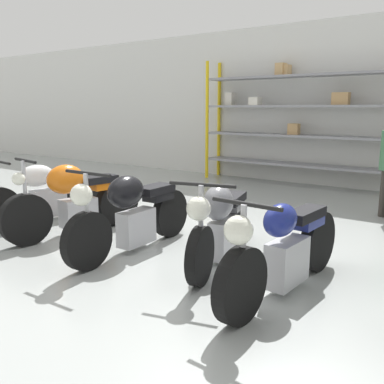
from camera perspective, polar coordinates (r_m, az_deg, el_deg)
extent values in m
plane|color=#9EA3A0|center=(5.21, -2.60, -8.28)|extent=(30.00, 30.00, 0.00)
cube|color=silver|center=(10.00, 18.29, 11.00)|extent=(30.00, 0.08, 3.60)
cylinder|color=yellow|center=(10.69, 2.02, 9.48)|extent=(0.08, 0.08, 2.84)
cylinder|color=yellow|center=(11.15, 3.61, 9.53)|extent=(0.08, 0.08, 2.84)
cube|color=gray|center=(9.93, 14.07, 3.55)|extent=(4.63, 0.55, 0.05)
cube|color=gray|center=(9.87, 14.25, 7.27)|extent=(4.63, 0.55, 0.05)
cube|color=gray|center=(9.85, 14.43, 11.02)|extent=(4.63, 0.55, 0.05)
cube|color=gray|center=(9.87, 14.62, 14.77)|extent=(4.63, 0.55, 0.05)
cube|color=tan|center=(9.55, 19.24, 11.68)|extent=(0.34, 0.23, 0.25)
cube|color=tan|center=(9.91, 13.43, 8.17)|extent=(0.24, 0.18, 0.24)
cube|color=tan|center=(10.19, 11.77, 15.70)|extent=(0.20, 0.25, 0.28)
cube|color=tan|center=(10.18, 12.18, 15.57)|extent=(0.28, 0.23, 0.24)
cube|color=silver|center=(10.18, 8.43, 11.90)|extent=(0.24, 0.26, 0.18)
cube|color=silver|center=(10.71, 5.11, 12.24)|extent=(0.19, 0.22, 0.30)
cylinder|color=black|center=(7.35, -14.01, -0.30)|extent=(0.20, 0.64, 0.62)
cube|color=#ADADB2|center=(7.04, -18.57, -1.33)|extent=(0.29, 0.55, 0.44)
ellipsoid|color=silver|center=(6.88, -20.04, 2.06)|extent=(0.35, 0.59, 0.33)
cube|color=black|center=(7.13, -16.26, 2.19)|extent=(0.29, 0.48, 0.10)
cube|color=silver|center=(7.18, -15.80, 1.54)|extent=(0.24, 0.34, 0.12)
cylinder|color=black|center=(5.83, -21.28, -3.47)|extent=(0.26, 0.69, 0.67)
cylinder|color=black|center=(6.49, -9.94, -1.43)|extent=(0.26, 0.69, 0.67)
cube|color=#ADADB2|center=(6.16, -14.88, -2.64)|extent=(0.35, 0.51, 0.39)
ellipsoid|color=orange|center=(5.99, -16.52, 1.64)|extent=(0.42, 0.57, 0.40)
cube|color=black|center=(6.26, -12.26, 1.69)|extent=(0.35, 0.53, 0.10)
cube|color=orange|center=(6.30, -11.86, 0.94)|extent=(0.29, 0.38, 0.12)
cylinder|color=#ADADB2|center=(5.76, -21.36, 0.19)|extent=(0.06, 0.06, 0.75)
sphere|color=silver|center=(5.71, -22.11, 1.64)|extent=(0.16, 0.16, 0.16)
cylinder|color=black|center=(5.72, -21.35, 3.93)|extent=(0.56, 0.13, 0.04)
cylinder|color=black|center=(4.76, -13.79, -6.36)|extent=(0.14, 0.65, 0.65)
cylinder|color=black|center=(5.82, -2.91, -2.84)|extent=(0.14, 0.65, 0.65)
cube|color=#ADADB2|center=(5.31, -7.42, -4.67)|extent=(0.23, 0.52, 0.43)
ellipsoid|color=black|center=(5.08, -8.82, 0.03)|extent=(0.34, 0.54, 0.38)
cube|color=black|center=(5.50, -4.95, 0.35)|extent=(0.28, 0.53, 0.10)
cube|color=black|center=(5.56, -4.55, -0.47)|extent=(0.24, 0.37, 0.12)
cylinder|color=#ADADB2|center=(4.68, -13.82, -2.03)|extent=(0.05, 0.05, 0.73)
sphere|color=silver|center=(4.61, -14.54, -0.37)|extent=(0.23, 0.23, 0.23)
cylinder|color=black|center=(4.63, -13.75, 2.44)|extent=(0.66, 0.06, 0.04)
cylinder|color=black|center=(4.26, 1.09, -8.50)|extent=(0.26, 0.61, 0.60)
cylinder|color=black|center=(5.56, 5.98, -3.84)|extent=(0.26, 0.61, 0.60)
cube|color=#ADADB2|center=(4.95, 4.03, -6.04)|extent=(0.32, 0.56, 0.44)
ellipsoid|color=slate|center=(4.68, 3.51, -1.42)|extent=(0.43, 0.53, 0.38)
cube|color=black|center=(5.18, 5.20, -0.86)|extent=(0.40, 0.59, 0.10)
cube|color=slate|center=(5.26, 5.35, -1.69)|extent=(0.32, 0.42, 0.12)
cylinder|color=#ADADB2|center=(4.17, 1.20, -3.85)|extent=(0.06, 0.06, 0.70)
sphere|color=silver|center=(4.07, 0.88, -2.22)|extent=(0.24, 0.24, 0.24)
cylinder|color=black|center=(4.12, 1.36, 0.98)|extent=(0.66, 0.21, 0.04)
cylinder|color=black|center=(3.55, 6.50, -12.30)|extent=(0.17, 0.65, 0.65)
cylinder|color=black|center=(4.82, 16.43, -6.31)|extent=(0.17, 0.65, 0.65)
cube|color=#ADADB2|center=(4.21, 12.56, -9.10)|extent=(0.26, 0.53, 0.43)
ellipsoid|color=navy|center=(3.94, 11.71, -3.69)|extent=(0.29, 0.45, 0.30)
cube|color=black|center=(4.40, 14.87, -2.87)|extent=(0.25, 0.59, 0.10)
cube|color=navy|center=(4.51, 15.29, -3.75)|extent=(0.21, 0.41, 0.12)
cylinder|color=#ADADB2|center=(3.45, 6.81, -7.10)|extent=(0.05, 0.05, 0.67)
sphere|color=silver|center=(3.35, 6.21, -5.09)|extent=(0.24, 0.24, 0.24)
cylinder|color=black|center=(3.38, 7.21, -1.60)|extent=(0.64, 0.08, 0.04)
cylinder|color=#38332D|center=(7.53, 24.23, -0.13)|extent=(0.13, 0.13, 0.77)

